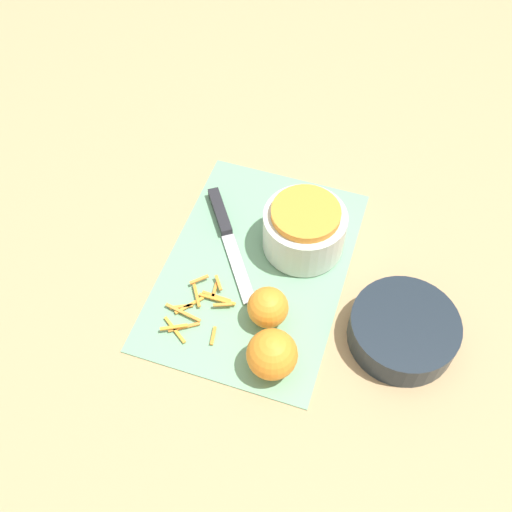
% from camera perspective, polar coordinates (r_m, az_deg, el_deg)
% --- Properties ---
extents(ground_plane, '(4.00, 4.00, 0.00)m').
position_cam_1_polar(ground_plane, '(1.04, 0.00, -1.15)').
color(ground_plane, tan).
extents(cutting_board, '(0.44, 0.31, 0.01)m').
position_cam_1_polar(cutting_board, '(1.03, 0.00, -1.06)').
color(cutting_board, '#75AD84').
rests_on(cutting_board, ground_plane).
extents(bowl_speckled, '(0.14, 0.14, 0.09)m').
position_cam_1_polar(bowl_speckled, '(1.03, 4.62, 2.64)').
color(bowl_speckled, silver).
rests_on(bowl_speckled, cutting_board).
extents(bowl_dark, '(0.17, 0.17, 0.05)m').
position_cam_1_polar(bowl_dark, '(0.97, 13.84, -6.88)').
color(bowl_dark, '#1E2833').
rests_on(bowl_dark, ground_plane).
extents(knife, '(0.22, 0.16, 0.02)m').
position_cam_1_polar(knife, '(1.08, -3.08, 3.11)').
color(knife, '#232328').
rests_on(knife, cutting_board).
extents(orange_left, '(0.08, 0.08, 0.08)m').
position_cam_1_polar(orange_left, '(0.90, 1.54, -9.35)').
color(orange_left, orange).
rests_on(orange_left, cutting_board).
extents(orange_right, '(0.07, 0.07, 0.07)m').
position_cam_1_polar(orange_right, '(0.95, 1.14, -4.91)').
color(orange_right, orange).
rests_on(orange_right, cutting_board).
extents(peel_pile, '(0.13, 0.11, 0.01)m').
position_cam_1_polar(peel_pile, '(0.99, -5.63, -4.92)').
color(peel_pile, orange).
rests_on(peel_pile, cutting_board).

